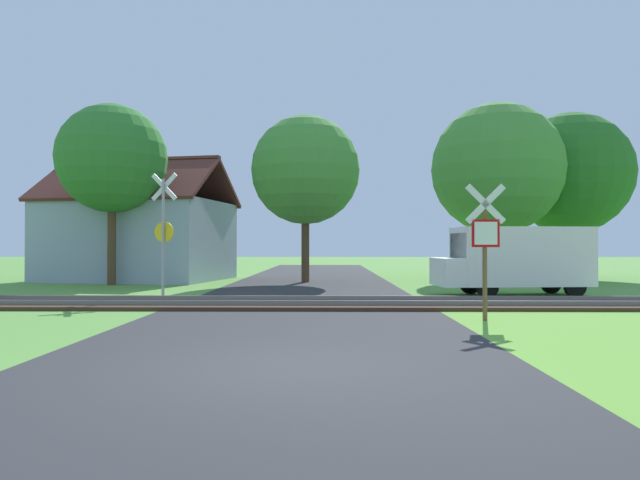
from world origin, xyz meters
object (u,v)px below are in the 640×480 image
Objects in this scene: stop_sign_near at (485,242)px; tree_far at (570,174)px; tree_center at (305,170)px; tree_right at (497,169)px; tree_left at (112,159)px; house at (139,238)px; mail_truck at (515,258)px; crossing_sign_far at (164,228)px.

stop_sign_near is 19.04m from tree_far.
tree_right is at bearing 8.73° from tree_center.
tree_left is (-8.04, -1.99, 0.23)m from tree_center.
tree_left is at bearing -166.41° from tree_far.
stop_sign_near is 17.25m from tree_left.
house is (-12.49, 14.90, 0.32)m from stop_sign_near.
tree_center reaches higher than house.
tree_left reaches higher than tree_center.
stop_sign_near is 0.59× the size of mail_truck.
crossing_sign_far is 0.77× the size of mail_truck.
mail_truck is (2.74, 6.40, -0.48)m from stop_sign_near.
tree_far reaches higher than mail_truck.
tree_center reaches higher than crossing_sign_far.
mail_truck is at bearing -19.29° from house.
tree_center is at bearing 75.18° from crossing_sign_far.
crossing_sign_far is at bearing -116.97° from tree_center.
tree_left is at bearing -43.29° from stop_sign_near.
stop_sign_near is 0.33× the size of house.
tree_center is 0.90× the size of tree_far.
stop_sign_near is 0.35× the size of tree_right.
tree_right reaches higher than crossing_sign_far.
tree_far is 1.65× the size of mail_truck.
tree_right is at bearing -108.37° from stop_sign_near.
crossing_sign_far reaches higher than stop_sign_near.
tree_far reaches higher than tree_center.
tree_right is (17.11, -0.15, 3.27)m from house.
stop_sign_near is at bearing -107.42° from tree_right.
tree_center is 13.60m from tree_far.
mail_truck is at bearing -44.12° from tree_center.
tree_far reaches higher than crossing_sign_far.
tree_center is at bearing -166.58° from tree_far.
tree_left reaches higher than crossing_sign_far.
tree_left is 0.90× the size of tree_right.
tree_far is (17.32, 11.21, 3.09)m from crossing_sign_far.
house is 1.08× the size of tree_right.
crossing_sign_far is 20.86m from tree_far.
stop_sign_near is at bearing 151.10° from mail_truck.
tree_far is (13.22, 3.16, 0.23)m from tree_center.
tree_left is at bearing -166.12° from tree_center.
tree_far is at bearing 13.42° from tree_center.
tree_center is 0.89× the size of tree_right.
tree_center is 9.17m from tree_right.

